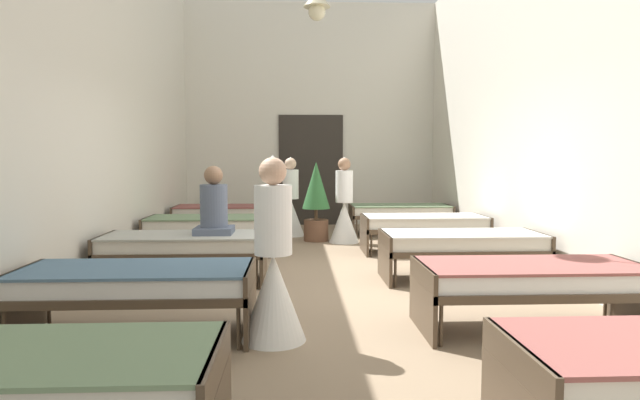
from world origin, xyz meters
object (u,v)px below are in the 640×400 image
bed_left_row_4 (226,213)px  patient_seated_primary (214,209)px  bed_right_row_3 (424,224)px  potted_plant (316,197)px  bed_left_row_1 (136,284)px  bed_left_row_3 (210,225)px  bed_left_row_2 (184,246)px  bed_left_row_0 (14,379)px  nurse_mid_aisle (273,275)px  nurse_far_aisle (291,208)px  bed_right_row_1 (531,279)px  bed_right_row_2 (462,244)px  nurse_near_aisle (344,212)px  bed_right_row_4 (400,212)px

bed_left_row_4 → patient_seated_primary: size_ratio=2.37×
bed_right_row_3 → potted_plant: potted_plant is taller
bed_left_row_1 → bed_left_row_3: size_ratio=1.00×
bed_left_row_1 → bed_left_row_2: same height
bed_left_row_0 → patient_seated_primary: patient_seated_primary is taller
bed_left_row_0 → bed_left_row_1: (0.00, 1.90, 0.00)m
bed_left_row_0 → nurse_mid_aisle: size_ratio=1.28×
nurse_far_aisle → bed_left_row_3: bearing=-47.3°
bed_left_row_0 → bed_right_row_1: size_ratio=1.00×
bed_left_row_1 → bed_right_row_2: size_ratio=1.00×
bed_right_row_1 → nurse_mid_aisle: (-2.17, -0.15, 0.09)m
bed_right_row_2 → bed_left_row_4: same height
bed_left_row_1 → nurse_mid_aisle: size_ratio=1.28×
bed_left_row_1 → nurse_far_aisle: bearing=77.8°
bed_left_row_2 → nurse_near_aisle: nurse_near_aisle is taller
nurse_near_aisle → patient_seated_primary: 3.42m
bed_right_row_4 → potted_plant: size_ratio=1.35×
bed_left_row_1 → bed_left_row_2: 1.90m
bed_right_row_3 → nurse_near_aisle: 1.54m
bed_left_row_2 → potted_plant: potted_plant is taller
bed_right_row_2 → nurse_mid_aisle: bearing=-136.6°
bed_left_row_3 → nurse_near_aisle: (2.15, 1.02, 0.09)m
bed_left_row_3 → bed_right_row_1: bearing=-49.0°
bed_left_row_2 → bed_right_row_4: bearing=49.0°
bed_right_row_2 → nurse_mid_aisle: 2.99m
patient_seated_primary → potted_plant: 3.37m
bed_right_row_3 → bed_right_row_4: bearing=90.0°
bed_left_row_1 → bed_right_row_1: 3.30m
patient_seated_primary → nurse_near_aisle: bearing=58.0°
bed_left_row_0 → nurse_far_aisle: (1.22, 7.56, 0.09)m
potted_plant → bed_right_row_3: bearing=-37.1°
bed_right_row_1 → bed_left_row_2: 3.81m
bed_right_row_2 → bed_right_row_3: same height
bed_right_row_1 → nurse_far_aisle: size_ratio=1.28×
potted_plant → bed_left_row_3: bearing=-143.7°
bed_left_row_0 → bed_left_row_2: same height
bed_left_row_4 → nurse_far_aisle: (1.22, -0.04, 0.09)m
bed_left_row_0 → nurse_far_aisle: size_ratio=1.28×
bed_right_row_1 → nurse_mid_aisle: bearing=-175.9°
bed_left_row_3 → bed_left_row_2: bearing=-90.0°
bed_right_row_1 → nurse_near_aisle: size_ratio=1.28×
bed_left_row_3 → nurse_mid_aisle: nurse_mid_aisle is taller
nurse_near_aisle → potted_plant: bearing=57.9°
patient_seated_primary → bed_right_row_3: bearing=32.3°
bed_left_row_2 → bed_left_row_4: 3.80m
bed_left_row_1 → bed_left_row_3: 3.80m
patient_seated_primary → bed_right_row_1: bearing=-33.2°
bed_left_row_0 → bed_right_row_2: same height
bed_left_row_1 → bed_right_row_2: same height
nurse_far_aisle → nurse_mid_aisle: bearing=-14.9°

